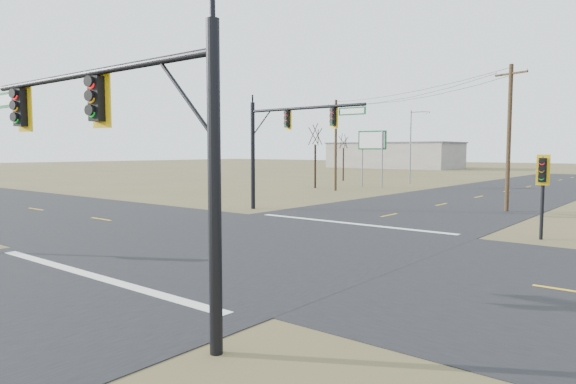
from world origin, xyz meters
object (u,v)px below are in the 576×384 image
object	(u,v)px
mast_arm_far	(287,131)
mast_arm_near	(99,120)
utility_pole_near	(509,136)
bare_tree_b	(343,141)
utility_pole_far	(336,144)
streetlight_c	(412,143)
highway_sign	(372,147)
pedestal_signal_ne	(542,176)
bare_tree_a	(315,134)

from	to	relation	value
mast_arm_far	mast_arm_near	bearing A→B (deg)	-52.79
utility_pole_near	mast_arm_near	bearing A→B (deg)	-92.77
utility_pole_near	bare_tree_b	xyz separation A→B (m)	(-26.68, 21.84, 0.33)
utility_pole_near	bare_tree_b	bearing A→B (deg)	140.70
mast_arm_far	utility_pole_far	world-z (taller)	utility_pole_far
utility_pole_near	streetlight_c	world-z (taller)	utility_pole_near
utility_pole_near	utility_pole_far	distance (m)	19.76
highway_sign	bare_tree_b	size ratio (longest dim) A/B	0.93
utility_pole_near	highway_sign	bearing A→B (deg)	142.09
streetlight_c	pedestal_signal_ne	bearing A→B (deg)	-48.52
mast_arm_near	highway_sign	size ratio (longest dim) A/B	1.70
pedestal_signal_ne	streetlight_c	bearing A→B (deg)	107.08
mast_arm_far	bare_tree_b	size ratio (longest dim) A/B	1.35
mast_arm_near	mast_arm_far	xyz separation A→B (m)	(-9.54, 18.78, 0.50)
utility_pole_far	streetlight_c	xyz separation A→B (m)	(1.27, 14.22, 0.21)
streetlight_c	bare_tree_b	size ratio (longest dim) A/B	1.32
pedestal_signal_ne	utility_pole_near	bearing A→B (deg)	96.30
utility_pole_far	streetlight_c	size ratio (longest dim) A/B	1.03
highway_sign	bare_tree_b	world-z (taller)	bare_tree_b
utility_pole_near	utility_pole_far	xyz separation A→B (m)	(-18.30, 7.46, -0.27)
utility_pole_far	bare_tree_b	world-z (taller)	utility_pole_far
mast_arm_far	utility_pole_far	size ratio (longest dim) A/B	1.00
utility_pole_far	utility_pole_near	bearing A→B (deg)	-22.17
utility_pole_near	bare_tree_a	distance (m)	23.83
utility_pole_far	bare_tree_a	distance (m)	4.19
mast_arm_near	bare_tree_b	bearing A→B (deg)	103.02
bare_tree_a	utility_pole_far	bearing A→B (deg)	-24.43
streetlight_c	utility_pole_far	bearing A→B (deg)	-87.46
pedestal_signal_ne	bare_tree_a	size ratio (longest dim) A/B	0.53
pedestal_signal_ne	utility_pole_near	distance (m)	11.29
utility_pole_near	bare_tree_b	world-z (taller)	utility_pole_near
utility_pole_near	utility_pole_far	size ratio (longest dim) A/B	1.06
utility_pole_near	highway_sign	xyz separation A→B (m)	(-17.95, 13.98, -0.61)
pedestal_signal_ne	streetlight_c	xyz separation A→B (m)	(-21.37, 31.89, 2.03)
streetlight_c	bare_tree_a	size ratio (longest dim) A/B	1.20
utility_pole_far	bare_tree_a	xyz separation A→B (m)	(-3.69, 1.68, 1.06)
utility_pole_far	bare_tree_a	world-z (taller)	utility_pole_far
mast_arm_near	streetlight_c	size ratio (longest dim) A/B	1.20
mast_arm_far	utility_pole_far	bearing A→B (deg)	124.15
pedestal_signal_ne	highway_sign	xyz separation A→B (m)	(-22.29, 24.19, 1.48)
mast_arm_near	pedestal_signal_ne	world-z (taller)	mast_arm_near
mast_arm_near	bare_tree_a	bearing A→B (deg)	105.14
mast_arm_near	bare_tree_b	xyz separation A→B (m)	(-25.32, 49.86, 0.56)
highway_sign	streetlight_c	xyz separation A→B (m)	(0.93, 7.70, 0.55)
pedestal_signal_ne	bare_tree_b	xyz separation A→B (m)	(-31.02, 32.05, 2.41)
streetlight_c	bare_tree_b	xyz separation A→B (m)	(-9.66, 0.16, 0.38)
mast_arm_near	streetlight_c	world-z (taller)	streetlight_c
mast_arm_far	utility_pole_far	distance (m)	18.27
mast_arm_near	streetlight_c	distance (m)	52.11
bare_tree_a	bare_tree_b	world-z (taller)	bare_tree_a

